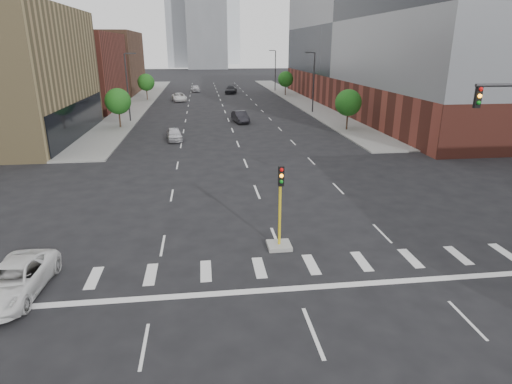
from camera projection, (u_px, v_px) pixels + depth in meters
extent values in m
plane|color=black|center=(329.00, 372.00, 13.65)|extent=(400.00, 400.00, 0.00)
cube|color=gray|center=(142.00, 101.00, 81.34)|extent=(5.00, 92.00, 0.15)
cube|color=gray|center=(296.00, 98.00, 84.90)|extent=(5.00, 92.00, 0.15)
cube|color=brown|center=(55.00, 71.00, 70.44)|extent=(20.00, 22.00, 12.00)
cube|color=brown|center=(92.00, 62.00, 94.69)|extent=(20.00, 24.00, 13.00)
cube|color=brown|center=(397.00, 92.00, 72.69)|extent=(24.00, 70.00, 5.00)
cube|color=slate|center=(405.00, 23.00, 69.14)|extent=(24.00, 70.00, 17.00)
cube|color=slate|center=(206.00, 18.00, 194.37)|extent=(18.00, 18.00, 44.00)
cube|color=#999993|center=(279.00, 246.00, 22.07)|extent=(1.20, 1.20, 0.20)
cylinder|color=gold|center=(280.00, 215.00, 21.52)|extent=(0.14, 0.14, 3.20)
cube|color=black|center=(281.00, 176.00, 20.68)|extent=(0.28, 0.18, 1.00)
sphere|color=red|center=(282.00, 170.00, 20.47)|extent=(0.18, 0.18, 0.18)
sphere|color=orange|center=(282.00, 176.00, 20.57)|extent=(0.18, 0.18, 0.18)
sphere|color=#0C7F19|center=(281.00, 182.00, 20.66)|extent=(0.18, 0.18, 0.18)
cube|color=black|center=(478.00, 97.00, 19.24)|extent=(0.28, 0.18, 1.00)
sphere|color=red|center=(481.00, 89.00, 19.02)|extent=(0.18, 0.18, 0.18)
sphere|color=orange|center=(480.00, 96.00, 19.11)|extent=(0.18, 0.18, 0.18)
sphere|color=#0C7F19|center=(479.00, 103.00, 19.21)|extent=(0.18, 0.18, 0.18)
cylinder|color=#2D2D30|center=(314.00, 83.00, 65.45)|extent=(0.20, 0.20, 9.00)
cube|color=#2D2D30|center=(310.00, 53.00, 63.90)|extent=(1.40, 0.22, 0.15)
cylinder|color=#2D2D30|center=(275.00, 71.00, 98.32)|extent=(0.20, 0.20, 9.00)
cube|color=#2D2D30|center=(272.00, 51.00, 96.77)|extent=(1.40, 0.22, 0.15)
cylinder|color=#2D2D30|center=(128.00, 88.00, 57.55)|extent=(0.20, 0.20, 9.00)
cube|color=#2D2D30|center=(130.00, 53.00, 56.20)|extent=(1.40, 0.22, 0.15)
cylinder|color=#382619|center=(120.00, 120.00, 53.92)|extent=(0.20, 0.20, 1.75)
sphere|color=#1A5516|center=(118.00, 101.00, 53.15)|extent=(3.20, 3.20, 3.20)
cylinder|color=#382619|center=(147.00, 95.00, 82.09)|extent=(0.20, 0.20, 1.75)
sphere|color=#1A5516|center=(146.00, 82.00, 81.33)|extent=(3.20, 3.20, 3.20)
cylinder|color=#382619|center=(347.00, 122.00, 52.54)|extent=(0.20, 0.20, 1.75)
sphere|color=#1A5516|center=(348.00, 103.00, 51.78)|extent=(3.20, 3.20, 3.20)
cylinder|color=#382619|center=(285.00, 91.00, 90.11)|extent=(0.20, 0.20, 1.75)
sphere|color=#1A5516|center=(286.00, 79.00, 89.34)|extent=(3.20, 3.20, 3.20)
imported|color=silver|center=(174.00, 134.00, 47.14)|extent=(2.15, 4.23, 1.38)
imported|color=black|center=(240.00, 117.00, 58.25)|extent=(2.33, 4.81, 1.52)
imported|color=white|center=(179.00, 97.00, 81.19)|extent=(3.24, 5.67, 1.49)
imported|color=black|center=(231.00, 90.00, 94.50)|extent=(3.18, 5.91, 1.63)
imported|color=silver|center=(196.00, 88.00, 97.83)|extent=(1.93, 4.48, 1.51)
imported|color=white|center=(14.00, 280.00, 17.68)|extent=(2.61, 5.07, 1.37)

